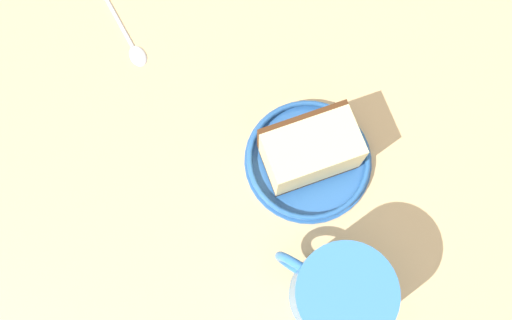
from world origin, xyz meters
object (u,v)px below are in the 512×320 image
Objects in this scene: teaspoon at (131,43)px; tea_mug at (339,293)px; cake_slice at (310,150)px; small_plate at (308,160)px.

tea_mug is at bearing 124.75° from teaspoon.
cake_slice is 26.54cm from teaspoon.
small_plate is 1.31× the size of tea_mug.
teaspoon is at bearing -55.25° from tea_mug.
tea_mug reaches higher than teaspoon.
cake_slice is 1.04× the size of teaspoon.
tea_mug reaches higher than cake_slice.
cake_slice is (0.08, -0.26, 3.43)cm from small_plate.
teaspoon is (22.15, -31.93, -5.00)cm from tea_mug.
cake_slice is 15.84cm from tea_mug.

